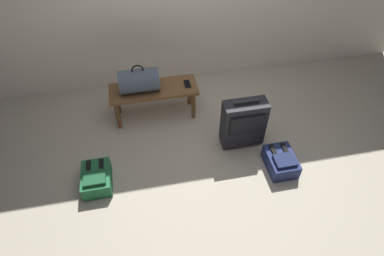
# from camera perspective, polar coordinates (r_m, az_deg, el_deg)

# --- Properties ---
(ground_plane) EXTENTS (6.60, 6.60, 0.00)m
(ground_plane) POSITION_cam_1_polar(r_m,az_deg,el_deg) (3.50, 4.14, -6.32)
(ground_plane) COLOR #B2A893
(bench) EXTENTS (1.00, 0.36, 0.42)m
(bench) POSITION_cam_1_polar(r_m,az_deg,el_deg) (3.79, -6.72, 6.18)
(bench) COLOR brown
(bench) RESTS_ON ground
(duffel_bag_slate) EXTENTS (0.44, 0.26, 0.34)m
(duffel_bag_slate) POSITION_cam_1_polar(r_m,az_deg,el_deg) (3.66, -9.28, 8.21)
(duffel_bag_slate) COLOR #475160
(duffel_bag_slate) RESTS_ON bench
(cell_phone) EXTENTS (0.07, 0.14, 0.01)m
(cell_phone) POSITION_cam_1_polar(r_m,az_deg,el_deg) (3.77, -0.83, 7.74)
(cell_phone) COLOR black
(cell_phone) RESTS_ON bench
(suitcase_upright_charcoal) EXTENTS (0.46, 0.22, 0.63)m
(suitcase_upright_charcoal) POSITION_cam_1_polar(r_m,az_deg,el_deg) (3.49, 9.01, 0.92)
(suitcase_upright_charcoal) COLOR black
(suitcase_upright_charcoal) RESTS_ON ground
(backpack_green) EXTENTS (0.28, 0.38, 0.21)m
(backpack_green) POSITION_cam_1_polar(r_m,az_deg,el_deg) (3.40, -16.38, -8.48)
(backpack_green) COLOR #1E6038
(backpack_green) RESTS_ON ground
(backpack_navy) EXTENTS (0.28, 0.38, 0.21)m
(backpack_navy) POSITION_cam_1_polar(r_m,az_deg,el_deg) (3.52, 15.29, -5.66)
(backpack_navy) COLOR navy
(backpack_navy) RESTS_ON ground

